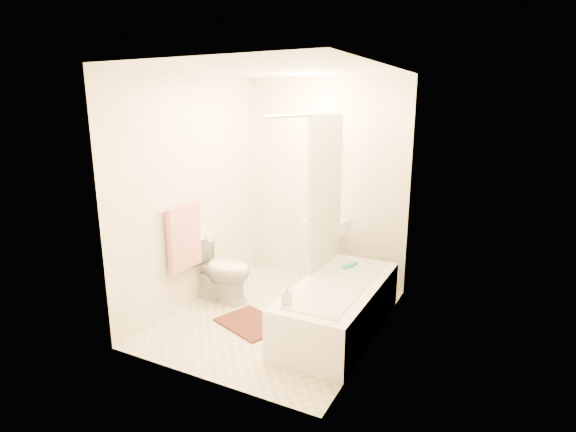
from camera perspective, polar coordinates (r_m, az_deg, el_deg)
The scene contains 17 objects.
floor at distance 4.67m, azimuth -1.43°, elevation -12.67°, with size 2.40×2.40×0.00m, color beige.
ceiling at distance 4.19m, azimuth -1.64°, elevation 18.15°, with size 2.40×2.40×0.00m, color white.
wall_back at distance 5.34m, azimuth 4.67°, elevation 4.25°, with size 2.00×0.02×2.40m, color beige.
wall_left at distance 4.82m, azimuth -12.03°, elevation 2.97°, with size 0.02×2.40×2.40m, color beige.
wall_right at distance 3.90m, azimuth 11.47°, elevation 0.47°, with size 0.02×2.40×2.40m, color beige.
mirror at distance 5.28m, azimuth 4.65°, elevation 7.44°, with size 0.40×0.03×0.55m, color white.
curtain_rod at distance 4.14m, azimuth 2.82°, elevation 12.66°, with size 0.03×0.03×1.70m, color silver.
shower_curtain at distance 4.59m, azimuth 4.77°, elevation 2.93°, with size 0.04×0.80×1.55m, color silver.
towel_bar at distance 4.63m, azimuth -13.52°, elevation 1.18°, with size 0.02×0.02×0.60m, color silver.
towel at distance 4.69m, azimuth -13.02°, elevation -2.67°, with size 0.06×0.45×0.66m, color #CC7266.
toilet_paper at distance 4.99m, azimuth -10.25°, elevation -2.50°, with size 0.12×0.12×0.11m, color white.
toilet at distance 4.98m, azimuth -8.56°, elevation -6.65°, with size 0.40×0.72×0.71m, color white.
sink at distance 5.24m, azimuth 4.81°, elevation -4.39°, with size 0.46×0.37×0.90m, color white, non-canonical shape.
bathtub at distance 4.37m, azimuth 6.42°, elevation -11.38°, with size 0.71×1.63×0.46m, color white, non-canonical shape.
bath_mat at distance 4.54m, azimuth -4.74°, elevation -13.37°, with size 0.62×0.47×0.02m, color #54251F.
soap_bottle at distance 3.80m, azimuth -0.16°, elevation -10.04°, with size 0.08×0.08×0.17m, color white.
scrub_brush at distance 4.71m, azimuth 7.92°, elevation -6.24°, with size 0.06×0.21×0.04m, color green.
Camera 1 is at (2.01, -3.67, 2.08)m, focal length 28.00 mm.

